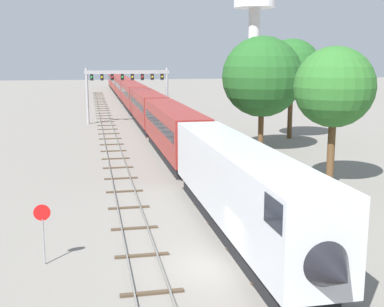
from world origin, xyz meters
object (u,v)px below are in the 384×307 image
Objects in this scene: passenger_train at (133,96)px; signal_gantry at (127,82)px; trackside_tree_left at (262,77)px; trackside_tree_right at (292,68)px; water_tower at (255,5)px; trackside_tree_mid at (334,88)px; stop_sign at (43,226)px.

signal_gantry is (-2.25, -17.76, 3.29)m from passenger_train.
trackside_tree_right reaches higher than trackside_tree_left.
trackside_tree_right is (5.97, 6.85, 0.67)m from trackside_tree_left.
water_tower reaches higher than trackside_tree_mid.
trackside_tree_right is (15.36, -35.68, 5.56)m from passenger_train.
signal_gantry is at bearing 106.77° from trackside_tree_mid.
trackside_tree_left is at bearing -107.59° from water_tower.
trackside_tree_mid is at bearing -73.23° from signal_gantry.
trackside_tree_left is (11.64, -24.77, 1.59)m from signal_gantry.
stop_sign is at bearing -98.33° from passenger_train.
stop_sign is at bearing -126.98° from trackside_tree_left.
trackside_tree_left is at bearing -77.55° from passenger_train.
signal_gantry is 27.42m from trackside_tree_left.
water_tower is at bearing 66.16° from stop_sign.
stop_sign is at bearing -98.72° from signal_gantry.
water_tower is at bearing 36.02° from passenger_train.
stop_sign is 41.78m from trackside_tree_right.
trackside_tree_mid is (11.93, -39.58, 1.37)m from signal_gantry.
trackside_tree_left is at bearing -64.84° from signal_gantry.
water_tower reaches higher than trackside_tree_right.
passenger_train is 14.91× the size of trackside_tree_mid.
stop_sign is (-7.75, -50.52, -4.04)m from signal_gantry.
trackside_tree_left reaches higher than signal_gantry.
passenger_train is 13.23× the size of trackside_tree_left.
water_tower is (29.73, 21.62, 18.33)m from passenger_train.
trackside_tree_left is (19.39, 25.75, 5.62)m from stop_sign.
trackside_tree_mid reaches higher than stop_sign.
water_tower is 2.31× the size of trackside_tree_right.
passenger_train is at bearing -143.98° from water_tower.
signal_gantry is 4.20× the size of stop_sign.
trackside_tree_left reaches higher than trackside_tree_mid.
trackside_tree_right is (25.36, 32.60, 6.30)m from stop_sign.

